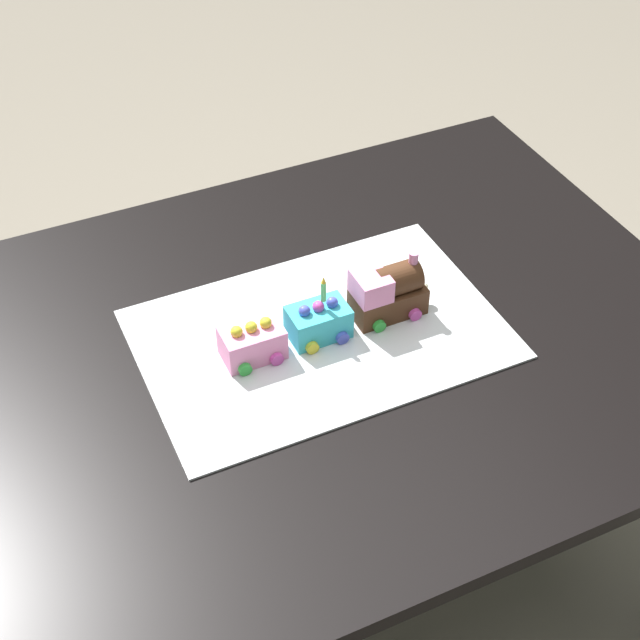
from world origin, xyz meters
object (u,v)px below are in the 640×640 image
cake_locomotive (388,292)px  cake_car_gondola_turquoise (318,321)px  cake_car_flatbed_bubblegum (252,342)px  birthday_candle (323,289)px  dining_table (301,390)px

cake_locomotive → cake_car_gondola_turquoise: bearing=-0.0°
cake_car_flatbed_bubblegum → birthday_candle: bearing=180.0°
cake_car_flatbed_bubblegum → dining_table: bearing=174.2°
cake_car_flatbed_bubblegum → cake_locomotive: bearing=180.0°
cake_car_gondola_turquoise → birthday_candle: size_ratio=2.01×
birthday_candle → cake_car_gondola_turquoise: bearing=-0.0°
dining_table → cake_car_gondola_turquoise: 0.15m
cake_locomotive → cake_car_gondola_turquoise: (0.13, -0.00, -0.02)m
cake_locomotive → cake_car_flatbed_bubblegum: 0.25m
cake_locomotive → birthday_candle: size_ratio=2.82×
cake_car_flatbed_bubblegum → cake_car_gondola_turquoise: bearing=180.0°
dining_table → cake_car_gondola_turquoise: (-0.04, -0.01, 0.14)m
dining_table → cake_locomotive: 0.23m
dining_table → cake_car_flatbed_bubblegum: size_ratio=14.00×
cake_locomotive → cake_car_flatbed_bubblegum: (0.25, -0.00, -0.02)m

